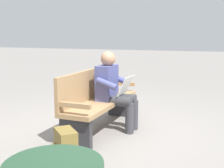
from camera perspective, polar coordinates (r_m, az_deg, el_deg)
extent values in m
plane|color=gray|center=(4.60, -1.95, -8.60)|extent=(40.00, 40.00, 0.00)
cube|color=#9E7A51|center=(4.49, -1.99, -3.50)|extent=(1.82, 0.57, 0.06)
cube|color=#9E7A51|center=(4.53, -4.49, -0.11)|extent=(1.80, 0.14, 0.45)
cube|color=#9E7A51|center=(5.23, 1.84, 0.09)|extent=(0.08, 0.48, 0.06)
cube|color=#9E7A51|center=(3.72, -7.42, -4.02)|extent=(0.08, 0.48, 0.06)
cube|color=#2D2D33|center=(5.26, 1.63, -4.03)|extent=(0.10, 0.44, 0.39)
cube|color=#2D2D33|center=(3.86, -6.92, -9.27)|extent=(0.10, 0.44, 0.39)
cube|color=#474C84|center=(4.49, -0.98, 0.28)|extent=(0.41, 0.24, 0.52)
sphere|color=#A87A5B|center=(4.43, -0.75, 4.85)|extent=(0.22, 0.22, 0.22)
cylinder|color=#38383D|center=(4.55, 1.96, -2.74)|extent=(0.17, 0.43, 0.15)
cylinder|color=#38383D|center=(4.37, 1.05, -3.27)|extent=(0.17, 0.43, 0.15)
cylinder|color=#38383D|center=(4.55, 4.19, -5.88)|extent=(0.13, 0.13, 0.45)
cylinder|color=#38383D|center=(4.36, 3.36, -6.55)|extent=(0.13, 0.13, 0.45)
cylinder|color=#474C84|center=(4.66, 1.32, 0.97)|extent=(0.11, 0.32, 0.18)
cylinder|color=#474C84|center=(4.23, -1.02, 0.04)|extent=(0.11, 0.32, 0.18)
cube|color=silver|center=(4.38, 2.63, -0.30)|extent=(0.41, 0.15, 0.27)
cube|color=brown|center=(3.39, -8.78, -11.91)|extent=(0.36, 0.36, 0.41)
cube|color=olive|center=(3.39, -10.64, -13.10)|extent=(0.19, 0.18, 0.18)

